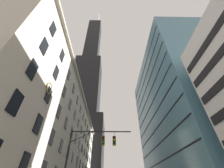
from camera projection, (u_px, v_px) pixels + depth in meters
station_building at (60, 146)px, 41.39m from camera, size 14.00×74.97×25.82m
dark_skyscraper at (85, 101)px, 99.22m from camera, size 29.74×29.74×189.79m
glass_office_midrise at (176, 112)px, 44.37m from camera, size 16.50×40.73×44.50m
traffic_signal_mast at (93, 149)px, 15.90m from camera, size 7.61×0.63×7.90m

